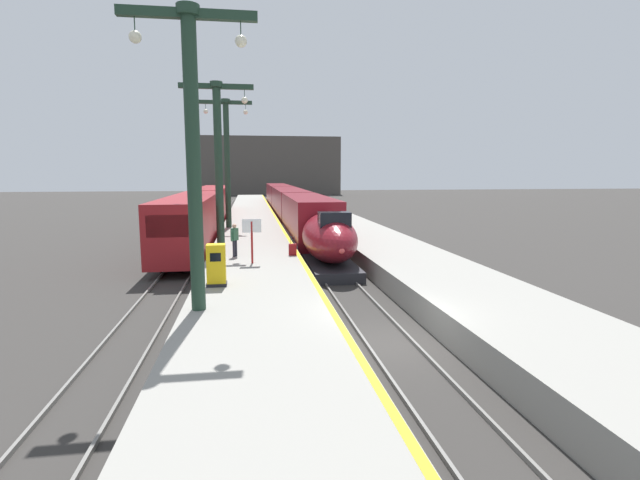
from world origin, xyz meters
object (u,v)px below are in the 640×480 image
at_px(station_column_near, 192,132).
at_px(ticket_machine_yellow, 216,267).
at_px(station_column_mid, 218,150).
at_px(highspeed_train_main, 291,205).
at_px(rolling_suitcase, 293,249).
at_px(station_column_far, 227,152).
at_px(regional_train_adjacent, 205,210).
at_px(passenger_near_edge, 235,237).
at_px(departure_info_board, 252,232).

distance_m(station_column_near, ticket_machine_yellow, 5.69).
distance_m(station_column_mid, ticket_machine_yellow, 10.19).
bearing_deg(station_column_near, highspeed_train_main, 80.31).
xyz_separation_m(rolling_suitcase, ticket_machine_yellow, (-3.47, -6.27, 0.44)).
distance_m(station_column_mid, station_column_far, 10.77).
distance_m(regional_train_adjacent, station_column_near, 27.34).
relative_size(passenger_near_edge, departure_info_board, 0.80).
bearing_deg(station_column_mid, departure_info_board, -69.64).
relative_size(regional_train_adjacent, station_column_near, 4.03).
height_order(station_column_mid, station_column_far, station_column_far).
bearing_deg(ticket_machine_yellow, rolling_suitcase, 60.99).
height_order(regional_train_adjacent, station_column_mid, station_column_mid).
relative_size(highspeed_train_main, ticket_machine_yellow, 35.83).
distance_m(station_column_near, station_column_mid, 12.14).
height_order(station_column_near, rolling_suitcase, station_column_near).
bearing_deg(regional_train_adjacent, rolling_suitcase, -70.99).
relative_size(regional_train_adjacent, ticket_machine_yellow, 22.88).
bearing_deg(station_column_near, rolling_suitcase, 67.88).
bearing_deg(passenger_near_edge, station_column_mid, 107.83).
bearing_deg(ticket_machine_yellow, departure_info_board, 72.46).
distance_m(passenger_near_edge, ticket_machine_yellow, 6.36).
bearing_deg(regional_train_adjacent, station_column_near, -85.32).
relative_size(station_column_mid, departure_info_board, 4.32).
distance_m(station_column_mid, passenger_near_edge, 5.32).
height_order(passenger_near_edge, rolling_suitcase, passenger_near_edge).
relative_size(regional_train_adjacent, rolling_suitcase, 37.27).
distance_m(rolling_suitcase, ticket_machine_yellow, 7.18).
xyz_separation_m(station_column_mid, passenger_near_edge, (0.86, -2.66, -4.52)).
bearing_deg(passenger_near_edge, station_column_near, -95.16).
bearing_deg(rolling_suitcase, highspeed_train_main, 85.28).
distance_m(highspeed_train_main, station_column_far, 13.98).
bearing_deg(highspeed_train_main, ticket_machine_yellow, -100.02).
relative_size(station_column_far, passenger_near_edge, 5.82).
xyz_separation_m(highspeed_train_main, station_column_near, (-5.90, -34.56, 4.57)).
bearing_deg(departure_info_board, passenger_near_edge, 113.62).
bearing_deg(station_column_near, regional_train_adjacent, 94.68).
distance_m(station_column_far, rolling_suitcase, 15.09).
height_order(station_column_near, station_column_far, station_column_far).
relative_size(passenger_near_edge, rolling_suitcase, 1.72).
xyz_separation_m(rolling_suitcase, departure_info_board, (-2.10, -1.91, 1.20)).
relative_size(regional_train_adjacent, passenger_near_edge, 21.66).
bearing_deg(station_column_near, station_column_far, 90.00).
height_order(station_column_near, departure_info_board, station_column_near).
height_order(station_column_far, departure_info_board, station_column_far).
relative_size(station_column_near, station_column_mid, 0.99).
bearing_deg(station_column_far, highspeed_train_main, 63.15).
bearing_deg(regional_train_adjacent, ticket_machine_yellow, -83.87).
bearing_deg(highspeed_train_main, passenger_near_edge, -101.37).
bearing_deg(station_column_mid, rolling_suitcase, -35.58).
xyz_separation_m(passenger_near_edge, ticket_machine_yellow, (-0.51, -6.34, -0.25)).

